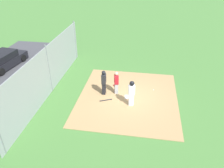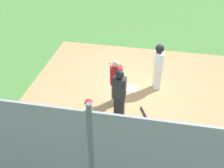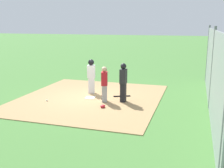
{
  "view_description": "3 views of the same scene",
  "coord_description": "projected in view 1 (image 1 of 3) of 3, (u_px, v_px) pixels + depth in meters",
  "views": [
    {
      "loc": [
        12.24,
        0.91,
        8.21
      ],
      "look_at": [
        -0.1,
        -1.09,
        0.86
      ],
      "focal_mm": 35.65,
      "sensor_mm": 36.0,
      "label": 1
    },
    {
      "loc": [
        1.09,
        -8.91,
        6.23
      ],
      "look_at": [
        -0.45,
        -1.25,
        1.01
      ],
      "focal_mm": 49.38,
      "sensor_mm": 36.0,
      "label": 2
    },
    {
      "loc": [
        -11.51,
        -4.63,
        3.45
      ],
      "look_at": [
        0.61,
        -0.89,
        0.62
      ],
      "focal_mm": 43.75,
      "sensor_mm": 36.0,
      "label": 3
    }
  ],
  "objects": [
    {
      "name": "home_plate",
      "position": [
        128.0,
        97.0,
        14.68
      ],
      "size": [
        0.48,
        0.48,
        0.02
      ],
      "primitive_type": "cube",
      "rotation": [
        0.0,
        0.0,
        0.09
      ],
      "color": "white",
      "rests_on": "dirt_infield"
    },
    {
      "name": "catcher",
      "position": [
        116.0,
        82.0,
        14.73
      ],
      "size": [
        0.43,
        0.35,
        1.58
      ],
      "rotation": [
        0.0,
        0.0,
        1.83
      ],
      "color": "#9E9EA3",
      "rests_on": "dirt_infield"
    },
    {
      "name": "baseball",
      "position": [
        153.0,
        90.0,
        15.37
      ],
      "size": [
        0.07,
        0.07,
        0.07
      ],
      "primitive_type": "sphere",
      "color": "white",
      "rests_on": "dirt_infield"
    },
    {
      "name": "catcher_mask",
      "position": [
        115.0,
        85.0,
        15.88
      ],
      "size": [
        0.24,
        0.2,
        0.12
      ],
      "primitive_type": "ellipsoid",
      "color": "#B21923",
      "rests_on": "dirt_infield"
    },
    {
      "name": "backstop_fence",
      "position": [
        49.0,
        70.0,
        14.62
      ],
      "size": [
        12.0,
        0.1,
        3.35
      ],
      "color": "#93999E",
      "rests_on": "ground_plane"
    },
    {
      "name": "baseball_bat",
      "position": [
        106.0,
        100.0,
        14.33
      ],
      "size": [
        0.39,
        0.77,
        0.06
      ],
      "primitive_type": "cylinder",
      "rotation": [
        0.0,
        1.57,
        5.13
      ],
      "color": "black",
      "rests_on": "dirt_infield"
    },
    {
      "name": "ground_plane",
      "position": [
        128.0,
        97.0,
        14.7
      ],
      "size": [
        140.0,
        140.0,
        0.0
      ],
      "primitive_type": "plane",
      "color": "#477A38"
    },
    {
      "name": "runner",
      "position": [
        132.0,
        92.0,
        13.43
      ],
      "size": [
        0.35,
        0.44,
        1.7
      ],
      "rotation": [
        0.0,
        0.0,
        3.41
      ],
      "color": "silver",
      "rests_on": "dirt_infield"
    },
    {
      "name": "umpire",
      "position": [
        104.0,
        82.0,
        14.58
      ],
      "size": [
        0.38,
        0.26,
        1.73
      ],
      "rotation": [
        0.0,
        0.0,
        1.56
      ],
      "color": "black",
      "rests_on": "dirt_infield"
    },
    {
      "name": "dirt_infield",
      "position": [
        128.0,
        97.0,
        14.69
      ],
      "size": [
        7.2,
        6.4,
        0.03
      ],
      "primitive_type": "cube",
      "color": "#A88456",
      "rests_on": "ground_plane"
    },
    {
      "name": "parked_car_dark",
      "position": [
        3.0,
        61.0,
        18.29
      ],
      "size": [
        4.38,
        2.29,
        1.28
      ],
      "rotation": [
        0.0,
        0.0,
        3.01
      ],
      "color": "black",
      "rests_on": "parking_lot"
    }
  ]
}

